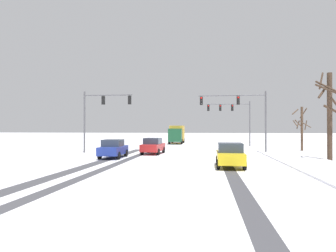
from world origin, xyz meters
The scene contains 14 objects.
ground_plane centered at (0.00, 0.00, 0.00)m, with size 300.00×300.00×0.00m, color white.
wheel_track_left_lane centered at (-4.78, 13.71, 0.00)m, with size 1.00×30.16×0.01m, color #424247.
wheel_track_right_lane centered at (4.84, 13.71, 0.00)m, with size 0.74×30.16×0.01m, color #424247.
wheel_track_center centered at (-3.11, 13.71, 0.00)m, with size 0.74×30.16×0.01m, color #424247.
sidewalk_kerb_right centered at (10.94, 12.34, 0.06)m, with size 4.00×30.16×0.12m, color white.
traffic_signal_far_right centered at (7.02, 37.20, 4.80)m, with size 6.35×0.81×6.50m.
traffic_signal_near_right centered at (7.03, 25.43, 4.69)m, with size 7.17×0.42×6.50m.
traffic_signal_near_left centered at (-7.75, 23.45, 4.61)m, with size 5.27×0.42×6.50m.
car_red_lead centered at (-1.98, 22.67, 0.82)m, with size 2.01×4.19×1.62m.
car_blue_second centered at (-4.71, 18.26, 0.82)m, with size 1.91×4.14×1.62m.
car_yellow_cab_third centered at (4.97, 13.30, 0.82)m, with size 1.86×4.12×1.62m.
box_truck_delivery centered at (-1.69, 43.56, 1.63)m, with size 2.36×7.42×3.02m.
bare_tree_sidewalk_mid centered at (13.14, 18.33, 3.88)m, with size 2.12×2.18×7.25m.
bare_tree_sidewalk_far centered at (14.22, 29.21, 2.81)m, with size 2.04×2.05×5.08m.
Camera 1 is at (3.46, -7.27, 2.63)m, focal length 32.26 mm.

